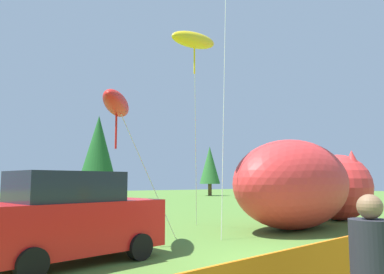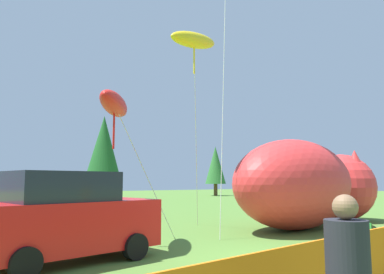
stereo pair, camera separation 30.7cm
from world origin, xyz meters
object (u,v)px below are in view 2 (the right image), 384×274
at_px(folding_chair, 365,239).
at_px(parked_car, 67,218).
at_px(kite_yellow_hero, 194,41).
at_px(kite_red_lizard, 115,105).
at_px(inflatable_cat, 309,187).

bearing_deg(folding_chair, parked_car, 147.75).
distance_m(parked_car, kite_yellow_hero, 8.40).
bearing_deg(kite_red_lizard, parked_car, -139.91).
relative_size(inflatable_cat, kite_red_lizard, 2.15).
bearing_deg(kite_yellow_hero, parked_car, -153.69).
height_order(inflatable_cat, kite_red_lizard, kite_red_lizard).
bearing_deg(inflatable_cat, parked_car, 174.67).
bearing_deg(kite_red_lizard, kite_yellow_hero, 18.77).
height_order(parked_car, kite_yellow_hero, kite_yellow_hero).
height_order(inflatable_cat, kite_yellow_hero, kite_yellow_hero).
distance_m(folding_chair, kite_yellow_hero, 9.07).
distance_m(inflatable_cat, kite_red_lizard, 8.79).
bearing_deg(parked_car, kite_yellow_hero, 14.46).
distance_m(folding_chair, kite_red_lizard, 7.44).
xyz_separation_m(parked_car, inflatable_cat, (10.03, 1.46, 0.58)).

